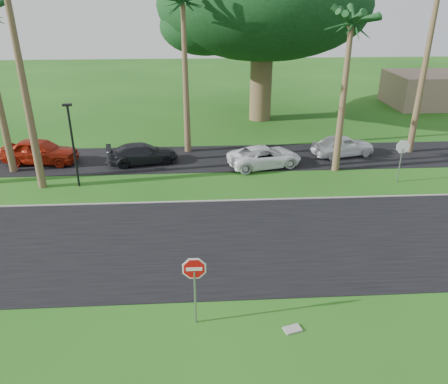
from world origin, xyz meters
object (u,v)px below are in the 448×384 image
stop_sign_near (194,277)px  car_red (40,151)px  car_dark (143,154)px  car_minivan (265,157)px  stop_sign_far (402,152)px  car_pickup (343,146)px

stop_sign_near → car_red: 18.14m
car_dark → car_minivan: size_ratio=0.95×
car_red → car_dark: car_red is taller
car_red → car_minivan: bearing=-89.5°
stop_sign_far → car_dark: bearing=-14.7°
stop_sign_far → car_dark: 15.34m
stop_sign_near → stop_sign_far: (11.50, 11.00, 0.00)m
stop_sign_near → car_dark: (-3.30, 14.89, -1.14)m
car_dark → car_pickup: car_pickup is taller
car_pickup → car_red: bearing=77.9°
car_minivan → stop_sign_far: bearing=-126.0°
car_minivan → car_pickup: (5.44, 1.66, 0.06)m
car_minivan → car_red: bearing=69.7°
car_minivan → stop_sign_near: bearing=148.4°
stop_sign_near → car_red: size_ratio=0.57×
car_dark → car_minivan: (7.57, -1.03, 0.00)m
stop_sign_far → car_minivan: bearing=-21.6°
stop_sign_far → car_minivan: 7.86m
car_pickup → car_dark: bearing=80.0°
car_minivan → car_pickup: bearing=-87.5°
stop_sign_far → car_red: 21.66m
car_red → car_minivan: car_red is taller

